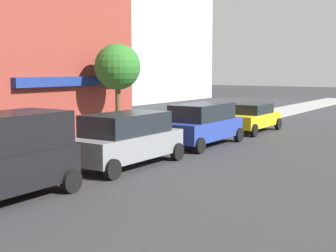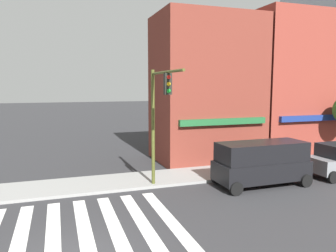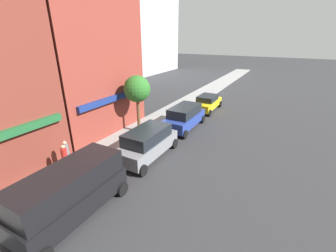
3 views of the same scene
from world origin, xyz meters
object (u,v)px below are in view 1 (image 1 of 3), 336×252
object	(u,v)px
suv_blue	(202,123)
sedan_yellow	(252,117)
suv_grey	(127,138)
street_tree	(118,68)

from	to	relation	value
suv_blue	sedan_yellow	size ratio (longest dim) A/B	1.07
suv_grey	street_tree	world-z (taller)	street_tree
sedan_yellow	suv_blue	bearing A→B (deg)	179.91
sedan_yellow	street_tree	bearing A→B (deg)	161.52
suv_grey	suv_blue	world-z (taller)	same
suv_grey	street_tree	size ratio (longest dim) A/B	1.05
suv_blue	suv_grey	bearing A→B (deg)	-179.69
suv_grey	suv_blue	size ratio (longest dim) A/B	1.00
suv_grey	street_tree	xyz separation A→B (m)	(2.95, 2.80, 2.56)
suv_blue	street_tree	bearing A→B (deg)	134.18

